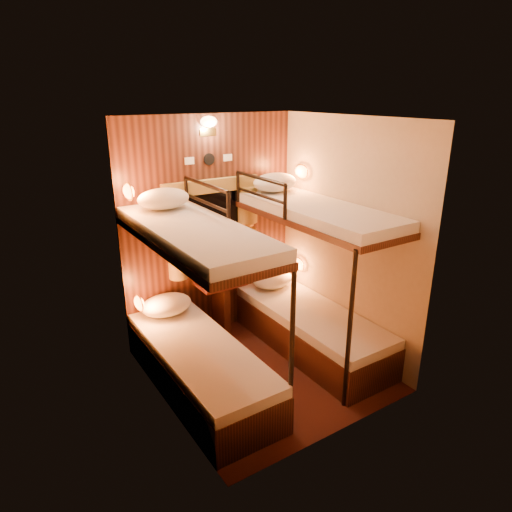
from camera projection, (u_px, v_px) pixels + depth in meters
floor at (263, 370)px, 4.52m from camera, size 2.10×2.10×0.00m
ceiling at (265, 118)px, 3.71m from camera, size 2.10×2.10×0.00m
wall_back at (210, 229)px, 4.94m from camera, size 2.40×0.00×2.40m
wall_front at (345, 298)px, 3.29m from camera, size 2.40×0.00×2.40m
wall_left at (159, 280)px, 3.60m from camera, size 0.00×2.40×2.40m
wall_right at (346, 238)px, 4.63m from camera, size 0.00×2.40×2.40m
back_panel at (211, 229)px, 4.93m from camera, size 2.00×0.03×2.40m
bunk_left at (199, 335)px, 4.06m from camera, size 0.72×1.90×1.82m
bunk_right at (312, 301)px, 4.72m from camera, size 0.72×1.90×1.82m
window at (212, 231)px, 4.91m from camera, size 1.00×0.12×0.79m
curtains at (213, 225)px, 4.86m from camera, size 1.10×0.22×1.00m
back_fixtures at (209, 129)px, 4.55m from camera, size 0.54×0.09×0.48m
reading_lamps at (226, 233)px, 4.65m from camera, size 2.00×0.20×1.25m
table at (221, 301)px, 5.05m from camera, size 0.50×0.34×0.66m
bottle_left at (208, 275)px, 4.89m from camera, size 0.07×0.07×0.23m
bottle_right at (221, 273)px, 4.93m from camera, size 0.07×0.07×0.23m
sachet_a at (228, 282)px, 4.96m from camera, size 0.09×0.08×0.01m
sachet_b at (235, 276)px, 5.10m from camera, size 0.08×0.06×0.01m
pillow_lower_left at (167, 305)px, 4.63m from camera, size 0.52×0.37×0.21m
pillow_lower_right at (273, 279)px, 5.28m from camera, size 0.49×0.35×0.19m
pillow_upper_left at (164, 199)px, 4.16m from camera, size 0.48×0.35×0.19m
pillow_upper_right at (275, 182)px, 4.88m from camera, size 0.51×0.36×0.20m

